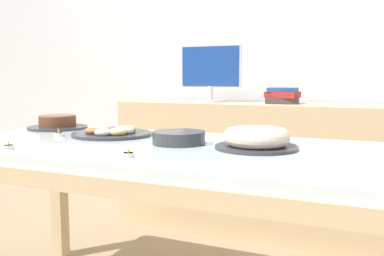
{
  "coord_description": "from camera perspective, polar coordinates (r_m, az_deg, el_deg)",
  "views": [
    {
      "loc": [
        0.75,
        -1.46,
        1.01
      ],
      "look_at": [
        0.06,
        0.09,
        0.81
      ],
      "focal_mm": 40.0,
      "sensor_mm": 36.0,
      "label": 1
    }
  ],
  "objects": [
    {
      "name": "tealight_near_cakes",
      "position": [
        1.42,
        -8.46,
        -3.49
      ],
      "size": [
        0.04,
        0.04,
        0.04
      ],
      "color": "silver",
      "rests_on": "dining_table"
    },
    {
      "name": "cake_chocolate_round",
      "position": [
        2.3,
        -17.48,
        0.63
      ],
      "size": [
        0.3,
        0.3,
        0.07
      ],
      "color": "#333338",
      "rests_on": "dining_table"
    },
    {
      "name": "plate_stack",
      "position": [
        1.69,
        -1.77,
        -1.29
      ],
      "size": [
        0.21,
        0.21,
        0.05
      ],
      "color": "#333338",
      "rests_on": "dining_table"
    },
    {
      "name": "computer_monitor",
      "position": [
        2.86,
        2.48,
        7.29
      ],
      "size": [
        0.42,
        0.2,
        0.38
      ],
      "color": "silver",
      "rests_on": "sideboard"
    },
    {
      "name": "sideboard",
      "position": [
        2.83,
        7.96,
        -5.29
      ],
      "size": [
        1.76,
        0.44,
        0.85
      ],
      "color": "#D1B284",
      "rests_on": "ground"
    },
    {
      "name": "cake_golden_bundt",
      "position": [
        1.59,
        8.59,
        -1.45
      ],
      "size": [
        0.31,
        0.31,
        0.08
      ],
      "color": "#333338",
      "rests_on": "dining_table"
    },
    {
      "name": "tealight_centre",
      "position": [
        2.0,
        -17.36,
        -0.76
      ],
      "size": [
        0.04,
        0.04,
        0.04
      ],
      "color": "silver",
      "rests_on": "dining_table"
    },
    {
      "name": "pastry_platter",
      "position": [
        1.96,
        -10.55,
        -0.59
      ],
      "size": [
        0.36,
        0.36,
        0.04
      ],
      "color": "#333338",
      "rests_on": "dining_table"
    },
    {
      "name": "tealight_near_front",
      "position": [
        1.7,
        -23.27,
        -2.3
      ],
      "size": [
        0.04,
        0.04,
        0.04
      ],
      "color": "silver",
      "rests_on": "dining_table"
    },
    {
      "name": "dining_table",
      "position": [
        1.68,
        -3.24,
        -5.17
      ],
      "size": [
        1.88,
        0.87,
        0.75
      ],
      "color": "silver",
      "rests_on": "ground"
    },
    {
      "name": "wall_back",
      "position": [
        3.07,
        9.79,
        12.02
      ],
      "size": [
        8.0,
        0.1,
        2.6
      ],
      "primitive_type": "cube",
      "color": "silver",
      "rests_on": "ground"
    },
    {
      "name": "book_stack",
      "position": [
        2.73,
        11.99,
        4.21
      ],
      "size": [
        0.22,
        0.19,
        0.1
      ],
      "color": "#3F3838",
      "rests_on": "sideboard"
    }
  ]
}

